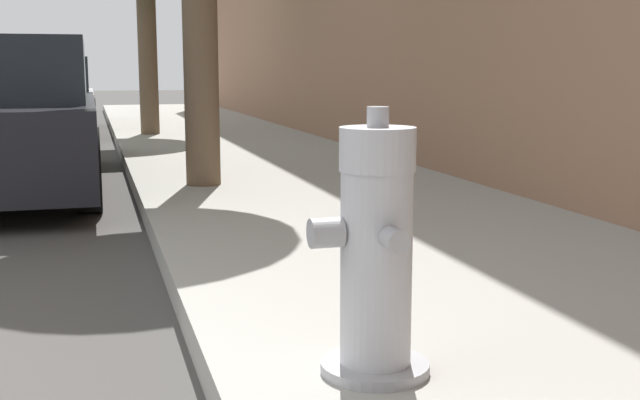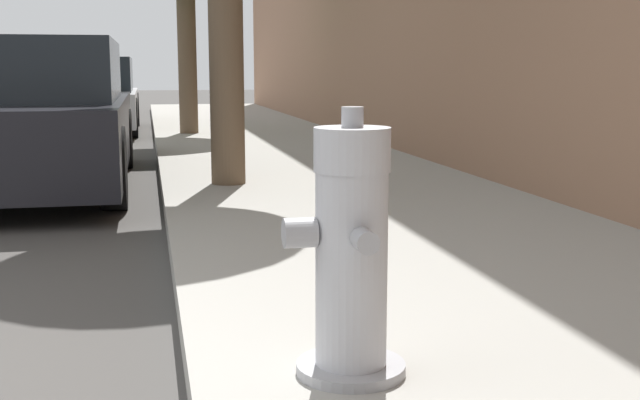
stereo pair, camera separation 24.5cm
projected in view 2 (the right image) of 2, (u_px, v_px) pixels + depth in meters
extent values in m
cube|color=#99968E|center=(587.00, 364.00, 2.90)|extent=(2.86, 40.00, 0.15)
cylinder|color=#97979C|center=(351.00, 368.00, 2.62)|extent=(0.36, 0.36, 0.04)
cylinder|color=#B2B2B7|center=(351.00, 269.00, 2.57)|extent=(0.23, 0.23, 0.63)
cylinder|color=#B2B2B7|center=(352.00, 149.00, 2.51)|extent=(0.24, 0.24, 0.14)
cylinder|color=#97979C|center=(352.00, 117.00, 2.49)|extent=(0.07, 0.07, 0.06)
cylinder|color=#97979C|center=(365.00, 241.00, 2.39)|extent=(0.07, 0.09, 0.07)
cylinder|color=#97979C|center=(340.00, 221.00, 2.70)|extent=(0.07, 0.09, 0.07)
cylinder|color=#97979C|center=(300.00, 233.00, 2.51)|extent=(0.10, 0.10, 0.10)
cube|color=black|center=(32.00, 134.00, 7.59)|extent=(1.76, 4.54, 0.66)
cube|color=black|center=(25.00, 70.00, 7.32)|extent=(1.62, 2.50, 0.54)
cylinder|color=black|center=(123.00, 139.00, 9.14)|extent=(0.20, 0.68, 0.68)
cylinder|color=black|center=(114.00, 168.00, 6.43)|extent=(0.20, 0.68, 0.68)
cube|color=#B7B7BC|center=(85.00, 107.00, 14.27)|extent=(1.82, 4.40, 0.55)
cube|color=black|center=(82.00, 74.00, 14.00)|extent=(1.67, 2.42, 0.59)
cylinder|color=black|center=(46.00, 110.00, 15.43)|extent=(0.20, 0.66, 0.66)
cylinder|color=black|center=(134.00, 109.00, 15.77)|extent=(0.20, 0.66, 0.66)
cylinder|color=black|center=(25.00, 119.00, 12.80)|extent=(0.20, 0.66, 0.66)
cylinder|color=black|center=(132.00, 118.00, 13.14)|extent=(0.20, 0.66, 0.66)
cylinder|color=brown|center=(226.00, 19.00, 6.71)|extent=(0.29, 0.29, 2.78)
cylinder|color=brown|center=(187.00, 54.00, 12.10)|extent=(0.28, 0.28, 2.40)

